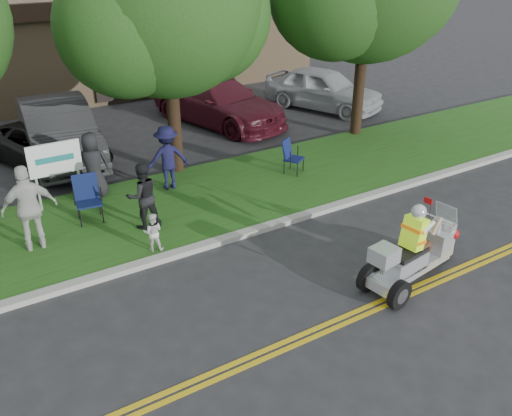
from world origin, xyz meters
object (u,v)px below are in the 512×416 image
lawn_chair_b (290,154)px  parked_car_left (58,130)px  spectator_adult_right (30,208)px  parked_car_right (218,101)px  parked_car_far_right (323,89)px  parked_car_mid (47,145)px  spectator_adult_mid (143,196)px  lawn_chair_a (87,195)px  trike_scooter (413,256)px

lawn_chair_b → parked_car_left: bearing=105.7°
spectator_adult_right → parked_car_right: size_ratio=0.34×
lawn_chair_b → parked_car_left: parked_car_left is taller
parked_car_right → parked_car_far_right: (4.31, -0.54, -0.01)m
parked_car_mid → parked_car_far_right: (10.50, 0.39, 0.18)m
lawn_chair_b → parked_car_left: 7.04m
parked_car_mid → parked_car_left: bearing=19.8°
spectator_adult_right → spectator_adult_mid: bearing=175.7°
parked_car_right → parked_car_far_right: 4.35m
lawn_chair_a → lawn_chair_b: bearing=6.8°
parked_car_right → parked_car_left: bearing=169.9°
lawn_chair_a → parked_car_right: 8.04m
trike_scooter → spectator_adult_mid: bearing=119.6°
spectator_adult_mid → parked_car_mid: bearing=-76.6°
spectator_adult_mid → parked_car_left: (-0.50, 5.64, -0.00)m
parked_car_right → trike_scooter: bearing=-113.5°
parked_car_mid → parked_car_far_right: parked_car_far_right is taller
parked_car_left → spectator_adult_right: bearing=-104.8°
parked_car_mid → parked_car_far_right: size_ratio=0.95×
lawn_chair_a → spectator_adult_mid: bearing=-38.7°
lawn_chair_b → spectator_adult_mid: (-4.69, -0.88, 0.24)m
lawn_chair_b → parked_car_mid: (-5.66, 4.37, -0.03)m
lawn_chair_a → parked_car_left: (0.48, 4.59, 0.17)m
parked_car_left → spectator_adult_mid: bearing=-80.6°
trike_scooter → spectator_adult_right: size_ratio=1.38×
parked_car_right → parked_car_mid: bearing=173.0°
lawn_chair_b → parked_car_mid: 7.15m
spectator_adult_mid → trike_scooter: bearing=130.8°
lawn_chair_b → parked_car_right: 5.33m
spectator_adult_right → parked_car_left: size_ratio=0.35×
parked_car_mid → spectator_adult_right: bearing=-125.2°
spectator_adult_mid → parked_car_left: bearing=-82.0°
trike_scooter → lawn_chair_b: trike_scooter is taller
parked_car_right → lawn_chair_a: bearing=-155.8°
spectator_adult_right → parked_car_far_right: size_ratio=0.41×
lawn_chair_a → parked_car_right: bearing=48.1°
parked_car_far_right → spectator_adult_right: bearing=-178.1°
spectator_adult_right → parked_car_left: (1.84, 5.31, -0.17)m
trike_scooter → spectator_adult_mid: trike_scooter is taller
trike_scooter → spectator_adult_right: (-6.02, 5.05, 0.45)m
parked_car_far_right → parked_car_left: bearing=157.8°
spectator_adult_mid → parked_car_far_right: 11.08m
lawn_chair_b → parked_car_right: bearing=52.5°
lawn_chair_a → parked_car_far_right: parked_car_far_right is taller
lawn_chair_a → parked_car_left: 4.62m
spectator_adult_mid → parked_car_right: (5.21, 6.19, -0.08)m
parked_car_left → trike_scooter: bearing=-63.7°
spectator_adult_right → parked_car_right: bearing=-138.6°
parked_car_left → lawn_chair_a: bearing=-91.6°
spectator_adult_mid → spectator_adult_right: bearing=-5.1°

